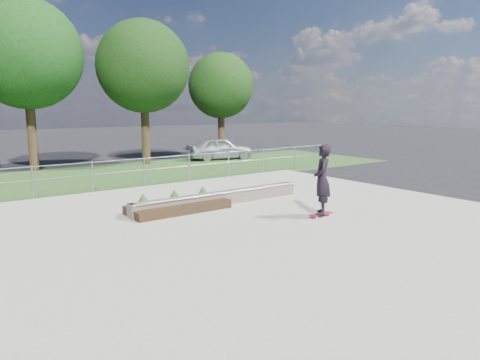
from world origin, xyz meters
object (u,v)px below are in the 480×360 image
skateboarder (322,180)px  grind_ledge (220,198)px  parked_car (220,148)px  planter_bed (178,205)px

skateboarder → grind_ledge: bearing=116.2°
skateboarder → parked_car: size_ratio=0.52×
grind_ledge → parked_car: parked_car is taller
grind_ledge → skateboarder: 3.39m
planter_bed → skateboarder: skateboarder is taller
parked_car → skateboarder: bearing=169.1°
skateboarder → planter_bed: bearing=134.0°
planter_bed → skateboarder: size_ratio=1.47×
grind_ledge → planter_bed: planter_bed is taller
skateboarder → parked_car: skateboarder is taller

